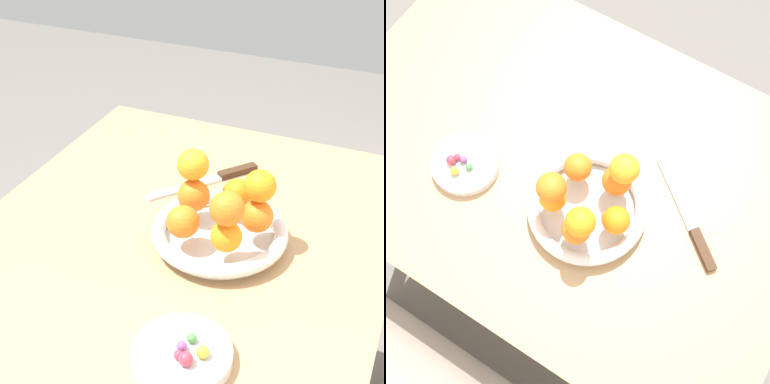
% 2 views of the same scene
% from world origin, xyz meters
% --- Properties ---
extents(ground_plane, '(6.00, 6.00, 0.00)m').
position_xyz_m(ground_plane, '(0.00, 0.00, 0.00)').
color(ground_plane, slate).
extents(dining_table, '(1.10, 0.76, 0.74)m').
position_xyz_m(dining_table, '(0.00, 0.00, 0.65)').
color(dining_table, tan).
rests_on(dining_table, ground_plane).
extents(fruit_bowl, '(0.25, 0.25, 0.04)m').
position_xyz_m(fruit_bowl, '(-0.10, 0.08, 0.76)').
color(fruit_bowl, silver).
rests_on(fruit_bowl, dining_table).
extents(candy_dish, '(0.15, 0.15, 0.02)m').
position_xyz_m(candy_dish, '(0.17, 0.13, 0.75)').
color(candy_dish, silver).
rests_on(candy_dish, dining_table).
extents(orange_0, '(0.06, 0.06, 0.06)m').
position_xyz_m(orange_0, '(-0.17, 0.09, 0.81)').
color(orange_0, orange).
rests_on(orange_0, fruit_bowl).
extents(orange_1, '(0.06, 0.06, 0.06)m').
position_xyz_m(orange_1, '(-0.13, 0.01, 0.81)').
color(orange_1, orange).
rests_on(orange_1, fruit_bowl).
extents(orange_2, '(0.06, 0.06, 0.06)m').
position_xyz_m(orange_2, '(-0.05, 0.03, 0.81)').
color(orange_2, orange).
rests_on(orange_2, fruit_bowl).
extents(orange_3, '(0.05, 0.05, 0.05)m').
position_xyz_m(orange_3, '(-0.04, 0.11, 0.81)').
color(orange_3, orange).
rests_on(orange_3, fruit_bowl).
extents(orange_4, '(0.06, 0.06, 0.06)m').
position_xyz_m(orange_4, '(-0.12, 0.14, 0.81)').
color(orange_4, orange).
rests_on(orange_4, fruit_bowl).
extents(orange_5, '(0.06, 0.06, 0.06)m').
position_xyz_m(orange_5, '(-0.12, 0.14, 0.87)').
color(orange_5, orange).
rests_on(orange_5, orange_4).
extents(orange_6, '(0.06, 0.06, 0.06)m').
position_xyz_m(orange_6, '(-0.04, 0.11, 0.86)').
color(orange_6, orange).
rests_on(orange_6, orange_3).
extents(orange_7, '(0.06, 0.06, 0.06)m').
position_xyz_m(orange_7, '(-0.14, 0.01, 0.87)').
color(orange_7, orange).
rests_on(orange_7, orange_1).
extents(candy_ball_0, '(0.02, 0.02, 0.02)m').
position_xyz_m(candy_ball_0, '(0.19, 0.14, 0.77)').
color(candy_ball_0, '#C6384C').
rests_on(candy_ball_0, candy_dish).
extents(candy_ball_1, '(0.01, 0.01, 0.01)m').
position_xyz_m(candy_ball_1, '(0.19, 0.13, 0.77)').
color(candy_ball_1, '#C6384C').
rests_on(candy_ball_1, candy_dish).
extents(candy_ball_2, '(0.02, 0.02, 0.02)m').
position_xyz_m(candy_ball_2, '(0.15, 0.13, 0.77)').
color(candy_ball_2, '#4C9947').
rests_on(candy_ball_2, candy_dish).
extents(candy_ball_3, '(0.02, 0.02, 0.02)m').
position_xyz_m(candy_ball_3, '(0.17, 0.13, 0.77)').
color(candy_ball_3, '#8C4C99').
rests_on(candy_ball_3, candy_dish).
extents(candy_ball_4, '(0.02, 0.02, 0.02)m').
position_xyz_m(candy_ball_4, '(0.17, 0.16, 0.77)').
color(candy_ball_4, gold).
rests_on(candy_ball_4, candy_dish).
extents(knife, '(0.21, 0.18, 0.01)m').
position_xyz_m(knife, '(-0.30, -0.01, 0.75)').
color(knife, '#3F2819').
rests_on(knife, dining_table).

